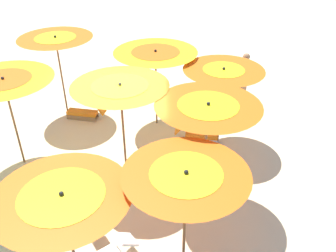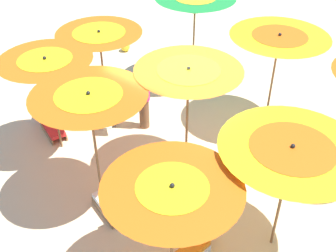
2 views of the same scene
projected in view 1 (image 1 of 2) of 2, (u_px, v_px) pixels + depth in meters
name	position (u px, v px, depth m)	size (l,w,h in m)	color
ground	(115.00, 179.00, 8.77)	(36.05, 36.05, 0.04)	beige
beach_umbrella_0	(186.00, 181.00, 5.46)	(1.94, 1.94, 2.32)	brown
beach_umbrella_1	(208.00, 113.00, 6.96)	(2.05, 2.05, 2.46)	brown
beach_umbrella_2	(223.00, 75.00, 9.05)	(2.02, 2.02, 2.18)	brown
beach_umbrella_3	(64.00, 206.00, 5.29)	(2.04, 2.04, 2.19)	brown
beach_umbrella_4	(120.00, 92.00, 7.63)	(2.06, 2.06, 2.47)	brown
beach_umbrella_5	(156.00, 57.00, 9.79)	(2.26, 2.26, 2.28)	brown
beach_umbrella_7	(4.00, 85.00, 8.14)	(2.22, 2.22, 2.36)	brown
beach_umbrella_8	(56.00, 43.00, 10.15)	(2.06, 2.06, 2.48)	brown
lounger_0	(212.00, 175.00, 8.51)	(0.68, 1.22, 0.66)	olive
lounger_1	(85.00, 112.00, 11.00)	(1.22, 0.53, 0.67)	olive
lounger_4	(198.00, 135.00, 9.98)	(1.20, 0.46, 0.62)	silver
beachgoer_0	(87.00, 196.00, 6.94)	(0.30, 0.30, 1.72)	brown
beachgoer_1	(244.00, 79.00, 11.34)	(0.30, 0.30, 1.74)	#A3704C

